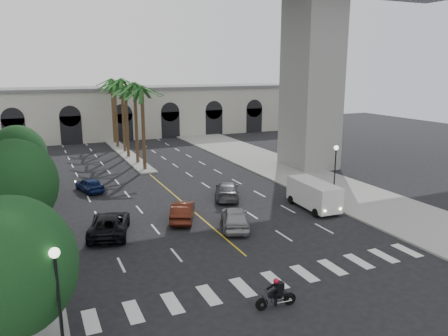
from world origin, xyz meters
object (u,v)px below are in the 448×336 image
lamp_post_right (335,170)px  cargo_van (314,194)px  car_d (227,190)px  car_e (90,185)px  motorcycle_rider (277,294)px  traffic_signal_near (59,288)px  pedestrian_a (41,251)px  car_c (109,224)px  lamp_post_left_near (59,301)px  lamp_post_left_far (40,176)px  car_b (183,211)px  traffic_signal_far (53,252)px  car_a (235,217)px

lamp_post_right → cargo_van: 2.70m
car_d → car_e: size_ratio=1.28×
motorcycle_rider → traffic_signal_near: bearing=176.0°
lamp_post_right → pedestrian_a: size_ratio=2.70×
motorcycle_rider → car_c: bearing=118.5°
lamp_post_left_near → lamp_post_left_far: bearing=90.0°
car_b → cargo_van: size_ratio=0.82×
traffic_signal_far → car_b: (9.80, 8.50, -1.75)m
traffic_signal_far → car_d: (15.43, 12.51, -1.76)m
car_e → pedestrian_a: 16.71m
lamp_post_left_near → car_c: size_ratio=0.95×
traffic_signal_near → motorcycle_rider: (9.96, -1.51, -1.80)m
traffic_signal_far → car_c: size_ratio=0.65×
car_a → car_b: bearing=-25.7°
motorcycle_rider → cargo_van: (10.84, 12.19, 0.60)m
car_a → cargo_van: cargo_van is taller
car_a → car_b: 4.36m
lamp_post_left_near → car_b: (9.90, 15.00, -2.46)m
car_e → pedestrian_a: (-4.83, -16.00, 0.45)m
lamp_post_left_near → cargo_van: 24.78m
lamp_post_right → car_a: 10.25m
lamp_post_left_near → car_a: 17.68m
lamp_post_right → traffic_signal_near: 25.02m
car_b → pedestrian_a: bearing=47.6°
lamp_post_right → car_a: lamp_post_right is taller
traffic_signal_near → car_a: (12.80, 9.34, -1.69)m
car_a → cargo_van: bearing=-149.7°
cargo_van → car_b: bearing=173.3°
pedestrian_a → lamp_post_left_far: bearing=85.9°
lamp_post_right → traffic_signal_near: size_ratio=1.47×
car_b → lamp_post_left_far: bearing=-7.5°
car_c → pedestrian_a: 6.08m
lamp_post_right → cargo_van: bearing=174.4°
lamp_post_right → car_d: bearing=140.4°
cargo_van → car_a: bearing=-167.7°
car_b → pedestrian_a: 11.37m
traffic_signal_far → car_c: traffic_signal_far is taller
car_c → cargo_van: size_ratio=1.00×
traffic_signal_near → car_b: size_ratio=0.79×
traffic_signal_far → car_e: bearing=78.0°
car_b → cargo_van: (11.00, -1.82, 0.55)m
traffic_signal_far → car_e: size_ratio=0.90×
car_b → traffic_signal_near: bearing=75.6°
lamp_post_left_near → traffic_signal_near: bearing=87.7°
motorcycle_rider → car_a: 11.21m
lamp_post_right → car_b: bearing=171.2°
traffic_signal_near → car_c: bearing=71.1°
lamp_post_right → car_e: size_ratio=1.31×
lamp_post_left_far → lamp_post_left_near: bearing=-90.0°
car_a → cargo_van: (8.00, 1.35, 0.49)m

